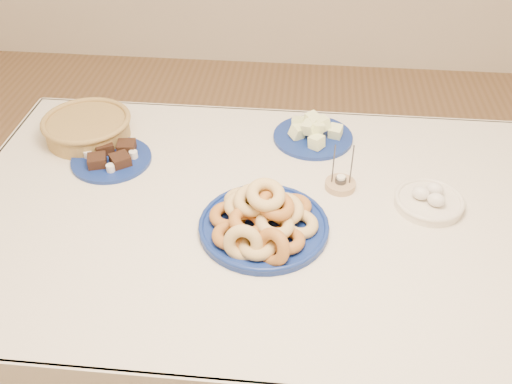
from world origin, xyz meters
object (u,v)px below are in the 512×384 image
brownie_plate (112,158)px  candle_holder (340,184)px  egg_bowl (429,200)px  donut_platter (263,221)px  melon_plate (313,133)px  dining_table (258,237)px  wicker_basket (87,127)px

brownie_plate → candle_holder: candle_holder is taller
brownie_plate → egg_bowl: 0.96m
candle_holder → donut_platter: bearing=-134.4°
donut_platter → egg_bowl: bearing=18.5°
melon_plate → brownie_plate: size_ratio=1.09×
dining_table → donut_platter: bearing=-75.6°
dining_table → egg_bowl: (0.47, 0.06, 0.13)m
dining_table → candle_holder: 0.29m
brownie_plate → egg_bowl: egg_bowl is taller
candle_holder → egg_bowl: size_ratio=0.60×
candle_holder → brownie_plate: bearing=174.7°
melon_plate → egg_bowl: 0.46m
brownie_plate → wicker_basket: size_ratio=0.87×
donut_platter → brownie_plate: size_ratio=1.35×
donut_platter → candle_holder: bearing=45.6°
melon_plate → brownie_plate: 0.65m
melon_plate → egg_bowl: (0.33, -0.31, -0.00)m
melon_plate → wicker_basket: melon_plate is taller
dining_table → melon_plate: bearing=68.9°
dining_table → brownie_plate: size_ratio=5.56×
donut_platter → egg_bowl: 0.48m
donut_platter → brownie_plate: donut_platter is taller
donut_platter → melon_plate: size_ratio=1.24×
brownie_plate → wicker_basket: wicker_basket is taller
candle_holder → egg_bowl: 0.25m
brownie_plate → candle_holder: bearing=-5.3°
melon_plate → dining_table: bearing=-111.1°
wicker_basket → candle_holder: 0.84m
dining_table → melon_plate: size_ratio=5.10×
dining_table → egg_bowl: 0.49m
donut_platter → wicker_basket: (-0.61, 0.40, 0.00)m
dining_table → melon_plate: (0.14, 0.37, 0.13)m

